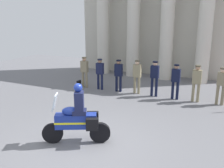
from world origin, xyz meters
TOP-DOWN VIEW (x-y plane):
  - ground_plane at (0.00, 0.00)m, footprint 28.00×28.00m
  - colonnade_backdrop at (-0.79, 9.76)m, footprint 10.23×1.67m
  - officer_in_row_0 at (-3.22, 5.47)m, footprint 0.38×0.24m
  - officer_in_row_1 at (-2.29, 5.49)m, footprint 0.38×0.24m
  - officer_in_row_2 at (-1.24, 5.53)m, footprint 0.38×0.24m
  - officer_in_row_3 at (-0.27, 5.61)m, footprint 0.38×0.24m
  - officer_in_row_4 at (0.65, 5.53)m, footprint 0.38×0.24m
  - officer_in_row_5 at (1.67, 5.50)m, footprint 0.38×0.24m
  - officer_in_row_6 at (2.59, 5.52)m, footprint 0.38×0.24m
  - officer_in_row_7 at (3.61, 5.55)m, footprint 0.38×0.24m
  - motorcycle_with_rider at (-0.18, 0.01)m, footprint 1.92×1.14m
  - briefcase_on_ground at (-3.59, 5.43)m, footprint 0.10×0.32m

SIDE VIEW (x-z plane):
  - ground_plane at x=0.00m, z-range 0.00..0.00m
  - briefcase_on_ground at x=-3.59m, z-range 0.00..0.36m
  - motorcycle_with_rider at x=-0.18m, z-range -0.16..1.74m
  - officer_in_row_1 at x=-2.29m, z-range 0.15..1.78m
  - officer_in_row_2 at x=-1.24m, z-range 0.15..1.81m
  - officer_in_row_5 at x=1.67m, z-range 0.15..1.81m
  - officer_in_row_7 at x=3.61m, z-range 0.15..1.82m
  - officer_in_row_0 at x=-3.22m, z-range 0.15..1.83m
  - officer_in_row_3 at x=-0.27m, z-range 0.15..1.85m
  - officer_in_row_6 at x=2.59m, z-range 0.15..1.85m
  - officer_in_row_4 at x=0.65m, z-range 0.16..1.89m
  - colonnade_backdrop at x=-0.79m, z-range 0.21..7.66m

